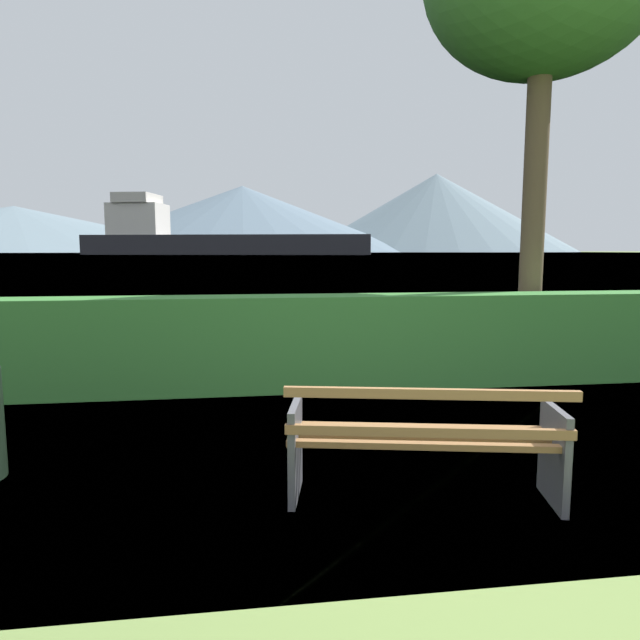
% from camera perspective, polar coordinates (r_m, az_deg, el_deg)
% --- Properties ---
extents(ground_plane, '(1400.00, 1400.00, 0.00)m').
position_cam_1_polar(ground_plane, '(4.22, 10.27, -17.33)').
color(ground_plane, olive).
extents(water_surface, '(620.00, 620.00, 0.00)m').
position_cam_1_polar(water_surface, '(312.57, -7.70, 6.73)').
color(water_surface, '#7A99A8').
rests_on(water_surface, ground_plane).
extents(park_bench, '(1.94, 0.93, 0.87)m').
position_cam_1_polar(park_bench, '(4.01, 10.51, -12.08)').
color(park_bench, olive).
rests_on(park_bench, ground_plane).
extents(hedge_row, '(10.05, 0.61, 1.18)m').
position_cam_1_polar(hedge_row, '(7.12, 2.18, -2.20)').
color(hedge_row, '#387A33').
rests_on(hedge_row, ground_plane).
extents(cargo_ship_large, '(110.39, 42.09, 23.16)m').
position_cam_1_polar(cargo_ship_large, '(221.79, -11.55, 8.19)').
color(cargo_ship_large, '#232328').
rests_on(cargo_ship_large, water_surface).
extents(fishing_boat_near, '(6.98, 3.32, 1.98)m').
position_cam_1_polar(fishing_boat_near, '(209.48, 1.40, 6.82)').
color(fishing_boat_near, '#B2332D').
rests_on(fishing_boat_near, water_surface).
extents(distant_hills, '(772.54, 430.18, 79.04)m').
position_cam_1_polar(distant_hills, '(572.28, -11.14, 9.81)').
color(distant_hills, slate).
rests_on(distant_hills, ground_plane).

